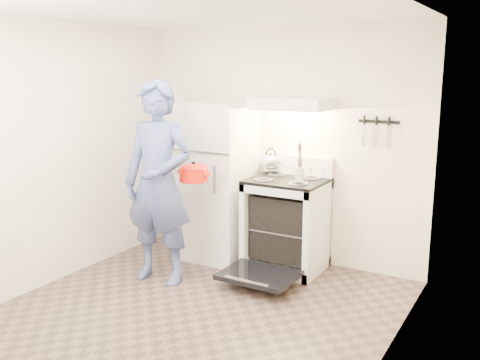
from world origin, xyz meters
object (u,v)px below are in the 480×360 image
(person, at_px, (159,183))
(dutch_oven, at_px, (194,175))
(tea_kettle, at_px, (271,161))
(refrigerator, at_px, (218,181))
(stove_body, at_px, (286,226))

(person, distance_m, dutch_oven, 0.35)
(dutch_oven, bearing_deg, tea_kettle, 65.96)
(refrigerator, bearing_deg, person, -98.06)
(stove_body, relative_size, dutch_oven, 2.60)
(refrigerator, distance_m, tea_kettle, 0.61)
(tea_kettle, xyz_separation_m, dutch_oven, (-0.39, -0.88, -0.04))
(refrigerator, bearing_deg, stove_body, 1.77)
(stove_body, height_order, person, person)
(stove_body, relative_size, person, 0.47)
(refrigerator, distance_m, dutch_oven, 0.68)
(stove_body, distance_m, person, 1.40)
(stove_body, distance_m, dutch_oven, 1.12)
(tea_kettle, relative_size, dutch_oven, 0.76)
(tea_kettle, distance_m, dutch_oven, 0.96)
(stove_body, bearing_deg, tea_kettle, 143.83)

